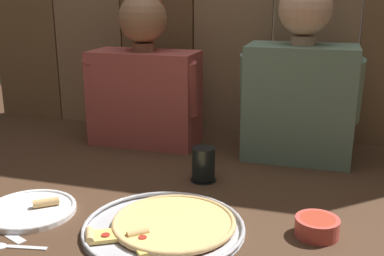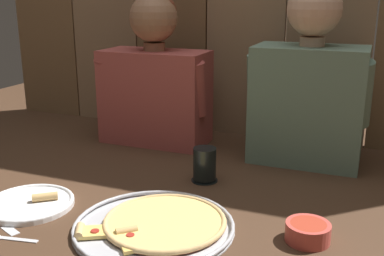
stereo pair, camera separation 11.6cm
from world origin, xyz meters
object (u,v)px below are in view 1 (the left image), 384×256
object	(u,v)px
dipping_bowl	(317,226)
diner_left	(144,78)
dinner_plate	(30,210)
drinking_glass	(203,164)
pizza_tray	(167,225)
diner_right	(301,81)

from	to	relation	value
dipping_bowl	diner_left	world-z (taller)	diner_left
dinner_plate	diner_left	bearing A→B (deg)	84.20
drinking_glass	diner_left	distance (m)	0.48
dinner_plate	pizza_tray	bearing A→B (deg)	3.30
pizza_tray	dipping_bowl	size ratio (longest dim) A/B	3.78
dipping_bowl	diner_right	xyz separation A→B (m)	(-0.09, 0.55, 0.24)
dinner_plate	drinking_glass	distance (m)	0.51
diner_left	drinking_glass	bearing A→B (deg)	-44.05
drinking_glass	diner_left	size ratio (longest dim) A/B	0.19
dipping_bowl	diner_left	xyz separation A→B (m)	(-0.66, 0.55, 0.23)
diner_right	drinking_glass	bearing A→B (deg)	-130.30
drinking_glass	dinner_plate	bearing A→B (deg)	-137.62
diner_left	diner_right	world-z (taller)	diner_right
dinner_plate	dipping_bowl	size ratio (longest dim) A/B	2.27
diner_left	diner_right	xyz separation A→B (m)	(0.57, -0.00, 0.02)
pizza_tray	dinner_plate	size ratio (longest dim) A/B	1.67
pizza_tray	diner_right	xyz separation A→B (m)	(0.26, 0.63, 0.26)
pizza_tray	diner_left	distance (m)	0.74
drinking_glass	diner_right	distance (m)	0.45
diner_right	pizza_tray	bearing A→B (deg)	-112.52
drinking_glass	dipping_bowl	xyz separation A→B (m)	(0.35, -0.25, -0.03)
pizza_tray	drinking_glass	bearing A→B (deg)	89.44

